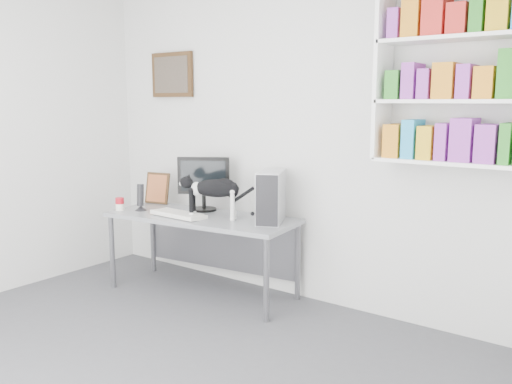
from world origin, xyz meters
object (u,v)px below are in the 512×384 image
(bookshelf, at_px, (456,70))
(monitor, at_px, (204,183))
(leaning_print, at_px, (157,188))
(soup_can, at_px, (120,204))
(pc_tower, at_px, (271,196))
(desk, at_px, (202,255))
(keyboard, at_px, (178,214))
(speaker, at_px, (140,197))
(cat, at_px, (214,198))

(bookshelf, height_order, monitor, bookshelf)
(leaning_print, relative_size, soup_can, 2.73)
(leaning_print, bearing_deg, bookshelf, -9.82)
(monitor, relative_size, pc_tower, 1.19)
(desk, xyz_separation_m, leaning_print, (-0.71, 0.17, 0.50))
(leaning_print, bearing_deg, keyboard, -40.87)
(keyboard, height_order, speaker, speaker)
(monitor, height_order, leaning_print, monitor)
(pc_tower, height_order, speaker, pc_tower)
(bookshelf, height_order, soup_can, bookshelf)
(monitor, height_order, keyboard, monitor)
(monitor, xyz_separation_m, leaning_print, (-0.58, -0.01, -0.09))
(leaning_print, bearing_deg, cat, -25.60)
(pc_tower, bearing_deg, cat, -179.15)
(desk, distance_m, speaker, 0.76)
(keyboard, distance_m, soup_can, 0.62)
(pc_tower, relative_size, speaker, 1.66)
(bookshelf, relative_size, soup_can, 11.07)
(leaning_print, distance_m, soup_can, 0.44)
(keyboard, bearing_deg, monitor, 92.13)
(monitor, distance_m, leaning_print, 0.59)
(leaning_print, xyz_separation_m, soup_can, (-0.03, -0.43, -0.10))
(desk, bearing_deg, keyboard, -139.00)
(soup_can, bearing_deg, bookshelf, 11.68)
(keyboard, bearing_deg, cat, 21.28)
(desk, distance_m, soup_can, 0.88)
(desk, height_order, soup_can, soup_can)
(monitor, height_order, speaker, monitor)
(pc_tower, xyz_separation_m, speaker, (-1.19, -0.33, -0.08))
(bookshelf, xyz_separation_m, desk, (-1.97, -0.30, -1.51))
(monitor, distance_m, speaker, 0.58)
(cat, bearing_deg, monitor, 118.43)
(monitor, relative_size, speaker, 1.98)
(keyboard, height_order, leaning_print, leaning_print)
(speaker, bearing_deg, pc_tower, -13.93)
(speaker, distance_m, soup_can, 0.20)
(speaker, bearing_deg, desk, -14.30)
(bookshelf, relative_size, pc_tower, 3.02)
(desk, bearing_deg, cat, -18.78)
(monitor, xyz_separation_m, pc_tower, (0.73, -0.01, -0.04))
(cat, bearing_deg, pc_tower, -0.52)
(cat, bearing_deg, speaker, 162.16)
(bookshelf, distance_m, monitor, 2.29)
(keyboard, bearing_deg, speaker, -175.98)
(keyboard, height_order, pc_tower, pc_tower)
(speaker, bearing_deg, monitor, 6.96)
(monitor, xyz_separation_m, speaker, (-0.46, -0.33, -0.12))
(desk, height_order, leaning_print, leaning_print)
(pc_tower, bearing_deg, keyboard, 177.87)
(speaker, height_order, cat, cat)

